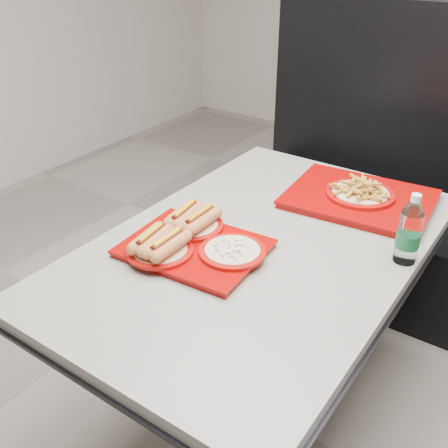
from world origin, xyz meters
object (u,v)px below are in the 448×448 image
Objects in this scene: diner_table at (259,284)px; tray_near at (190,241)px; booth_bench at (373,207)px; water_bottle at (409,233)px; tray_far at (360,195)px.

tray_near is (-0.16, -0.16, 0.20)m from diner_table.
tray_near is (-0.16, -1.26, 0.38)m from booth_bench.
booth_bench is 3.08× the size of tray_near.
diner_table is 0.51m from water_bottle.
booth_bench is at bearing 113.46° from water_bottle.
water_bottle is at bearing 21.14° from diner_table.
diner_table is 1.11m from booth_bench.
tray_far is at bearing 71.25° from diner_table.
water_bottle is at bearing -47.62° from tray_far.
tray_near is at bearing -116.90° from tray_far.
booth_bench is 6.10× the size of water_bottle.
tray_near reaches higher than diner_table.
tray_far reaches higher than diner_table.
diner_table is 2.65× the size of tray_far.
diner_table is at bearing -90.00° from booth_bench.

